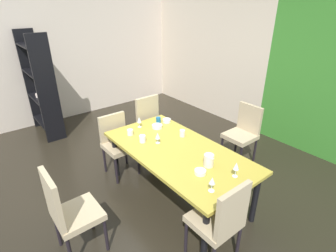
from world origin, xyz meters
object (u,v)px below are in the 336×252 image
(wine_glass_front, at_px, (158,136))
(cup_center, at_px, (130,132))
(chair_right_near, at_px, (221,219))
(dining_table, at_px, (177,154))
(wine_glass_east, at_px, (212,181))
(cup_south, at_px, (142,139))
(chair_left_far, at_px, (152,126))
(pitcher_right, at_px, (209,160))
(wine_glass_rear, at_px, (236,166))
(cup_near_shelf, at_px, (182,133))
(serving_bowl_west, at_px, (157,126))
(chair_head_near, at_px, (68,211))
(chair_left_near, at_px, (117,141))
(cup_left, at_px, (158,120))
(serving_bowl_corner, at_px, (200,172))
(display_shelf, at_px, (40,85))
(serving_bowl_north, at_px, (167,121))
(chair_head_far, at_px, (243,131))
(wine_glass_near_window, at_px, (139,120))

(wine_glass_front, relative_size, cup_center, 1.80)
(chair_right_near, bearing_deg, dining_table, 72.43)
(wine_glass_east, bearing_deg, cup_south, 179.09)
(chair_left_far, xyz_separation_m, cup_south, (0.58, -0.56, 0.20))
(pitcher_right, bearing_deg, wine_glass_rear, 13.85)
(cup_near_shelf, bearing_deg, serving_bowl_west, -165.22)
(chair_head_near, height_order, cup_center, chair_head_near)
(chair_left_near, xyz_separation_m, cup_left, (0.21, 0.62, 0.25))
(serving_bowl_corner, height_order, pitcher_right, pitcher_right)
(cup_near_shelf, bearing_deg, cup_left, 179.09)
(display_shelf, height_order, serving_bowl_corner, display_shelf)
(serving_bowl_north, height_order, cup_near_shelf, cup_near_shelf)
(chair_right_near, bearing_deg, chair_left_far, 72.48)
(display_shelf, relative_size, serving_bowl_west, 12.82)
(serving_bowl_west, bearing_deg, wine_glass_front, -35.48)
(chair_left_far, distance_m, chair_head_far, 1.49)
(display_shelf, distance_m, wine_glass_east, 3.99)
(chair_head_far, relative_size, wine_glass_front, 6.46)
(chair_right_near, height_order, serving_bowl_north, chair_right_near)
(chair_left_near, distance_m, wine_glass_front, 0.81)
(chair_head_far, height_order, wine_glass_rear, chair_head_far)
(dining_table, bearing_deg, serving_bowl_west, 165.53)
(chair_right_near, bearing_deg, serving_bowl_corner, 68.99)
(chair_head_far, distance_m, wine_glass_rear, 1.58)
(chair_left_near, height_order, pitcher_right, chair_left_near)
(cup_south, bearing_deg, serving_bowl_west, 118.88)
(wine_glass_near_window, bearing_deg, serving_bowl_corner, -5.05)
(serving_bowl_north, relative_size, cup_left, 1.41)
(chair_left_far, distance_m, chair_left_near, 0.65)
(wine_glass_front, bearing_deg, pitcher_right, 9.62)
(wine_glass_near_window, relative_size, pitcher_right, 1.09)
(chair_left_far, height_order, chair_head_far, chair_left_far)
(wine_glass_east, xyz_separation_m, serving_bowl_west, (-1.49, 0.43, -0.10))
(chair_head_near, bearing_deg, wine_glass_east, 55.51)
(chair_head_near, relative_size, serving_bowl_corner, 8.14)
(chair_left_far, relative_size, cup_south, 10.88)
(chair_head_far, xyz_separation_m, chair_right_near, (1.04, -1.75, 0.01))
(display_shelf, xyz_separation_m, wine_glass_rear, (3.95, 0.90, -0.13))
(chair_left_near, distance_m, serving_bowl_north, 0.81)
(chair_left_near, bearing_deg, wine_glass_rear, 103.57)
(serving_bowl_corner, bearing_deg, cup_south, -174.37)
(chair_head_near, relative_size, cup_near_shelf, 10.99)
(chair_left_far, bearing_deg, chair_left_near, 1.10)
(chair_left_near, xyz_separation_m, wine_glass_near_window, (0.16, 0.31, 0.32))
(wine_glass_rear, xyz_separation_m, cup_south, (-1.26, -0.36, -0.08))
(chair_left_far, xyz_separation_m, cup_near_shelf, (0.79, -0.04, 0.20))
(cup_south, bearing_deg, display_shelf, -168.66)
(wine_glass_east, height_order, wine_glass_near_window, wine_glass_east)
(chair_left_near, xyz_separation_m, cup_center, (0.29, 0.06, 0.24))
(chair_head_near, bearing_deg, display_shelf, 168.24)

